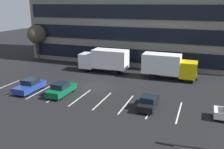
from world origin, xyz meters
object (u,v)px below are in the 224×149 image
(sedan_black, at_px, (148,102))
(bare_tree, at_px, (37,34))
(sedan_forest, at_px, (61,89))
(sedan_navy, at_px, (30,86))
(box_truck_white, at_px, (104,59))
(box_truck_yellow, at_px, (168,65))

(sedan_black, height_order, bare_tree, bare_tree)
(sedan_forest, height_order, bare_tree, bare_tree)
(sedan_navy, bearing_deg, box_truck_white, 65.32)
(bare_tree, bearing_deg, sedan_black, -31.08)
(box_truck_white, xyz_separation_m, bare_tree, (-15.46, 3.90, 2.81))
(sedan_navy, xyz_separation_m, bare_tree, (-10.21, 15.32, 4.12))
(sedan_navy, bearing_deg, sedan_black, 0.83)
(sedan_black, height_order, sedan_forest, sedan_forest)
(box_truck_yellow, distance_m, sedan_navy, 18.97)
(box_truck_white, xyz_separation_m, box_truck_yellow, (9.93, -0.11, -0.03))
(sedan_black, bearing_deg, sedan_navy, -179.17)
(sedan_navy, bearing_deg, box_truck_yellow, 36.70)
(bare_tree, bearing_deg, box_truck_white, -14.15)
(sedan_navy, xyz_separation_m, sedan_forest, (4.28, 0.30, -0.01))
(box_truck_white, bearing_deg, sedan_forest, -95.00)
(box_truck_white, distance_m, sedan_black, 14.82)
(box_truck_yellow, relative_size, bare_tree, 1.16)
(bare_tree, bearing_deg, box_truck_yellow, -8.98)
(box_truck_yellow, bearing_deg, sedan_navy, -143.30)
(box_truck_white, bearing_deg, box_truck_yellow, -0.65)
(box_truck_yellow, xyz_separation_m, bare_tree, (-25.38, 4.01, 2.84))
(sedan_black, distance_m, sedan_forest, 10.57)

